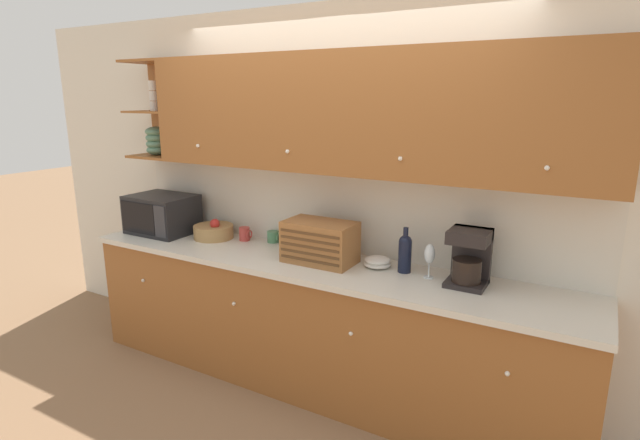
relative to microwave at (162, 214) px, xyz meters
name	(u,v)px	position (x,y,z in m)	size (l,w,h in m)	color
ground_plane	(334,363)	(1.44, 0.28, -1.07)	(24.00, 24.00, 0.00)	#896647
wall_back	(337,197)	(1.44, 0.31, 0.23)	(5.93, 0.06, 2.60)	silver
counter_unit	(313,324)	(1.44, -0.03, -0.61)	(3.55, 0.64, 0.91)	#935628
backsplash_panel	(335,210)	(1.44, 0.27, 0.14)	(3.53, 0.01, 0.59)	silver
upper_cabinets	(345,114)	(1.59, 0.12, 0.82)	(3.53, 0.34, 0.76)	#935628
microwave	(162,214)	(0.00, 0.00, 0.00)	(0.51, 0.40, 0.31)	black
fruit_basket	(214,231)	(0.47, 0.07, -0.10)	(0.31, 0.31, 0.16)	#A87F4C
mug	(245,234)	(0.73, 0.14, -0.10)	(0.09, 0.08, 0.10)	#B73D38
mug_blue_second	(273,237)	(0.94, 0.21, -0.11)	(0.10, 0.09, 0.09)	#4C845B
storage_canister	(292,236)	(1.12, 0.20, -0.08)	(0.11, 0.11, 0.15)	silver
bread_box	(320,242)	(1.48, -0.02, -0.01)	(0.47, 0.28, 0.28)	#996033
bowl_stack_on_counter	(377,262)	(1.86, 0.08, -0.12)	(0.18, 0.18, 0.07)	silver
wine_bottle	(405,252)	(2.04, 0.08, -0.02)	(0.08, 0.08, 0.29)	black
wine_glass	(430,255)	(2.21, 0.05, -0.01)	(0.06, 0.06, 0.21)	silver
coffee_maker	(469,257)	(2.44, 0.06, 0.01)	(0.23, 0.22, 0.34)	black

